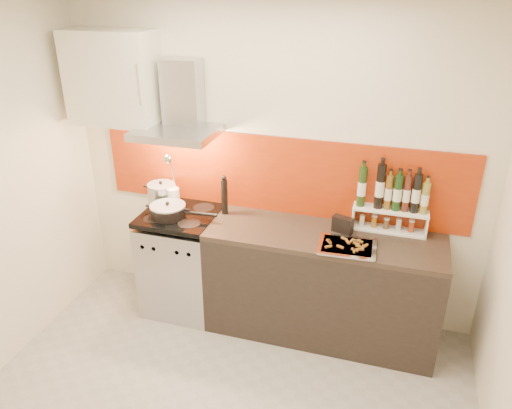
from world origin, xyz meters
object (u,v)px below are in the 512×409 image
(pepper_mill, at_px, (224,195))
(baking_tray, at_px, (347,246))
(counter, at_px, (322,284))
(stock_pot, at_px, (162,193))
(saute_pan, at_px, (169,211))
(range_stove, at_px, (183,262))

(pepper_mill, height_order, baking_tray, pepper_mill)
(counter, bearing_deg, baking_tray, -40.37)
(stock_pot, distance_m, saute_pan, 0.29)
(range_stove, bearing_deg, pepper_mill, 19.84)
(stock_pot, bearing_deg, pepper_mill, -2.05)
(baking_tray, bearing_deg, range_stove, 173.64)
(counter, distance_m, stock_pot, 1.53)
(counter, height_order, pepper_mill, pepper_mill)
(saute_pan, bearing_deg, counter, 3.83)
(counter, bearing_deg, range_stove, -179.77)
(stock_pot, height_order, saute_pan, stock_pot)
(counter, bearing_deg, stock_pot, 174.31)
(baking_tray, bearing_deg, counter, 139.63)
(counter, relative_size, baking_tray, 4.22)
(stock_pot, distance_m, baking_tray, 1.64)
(range_stove, relative_size, saute_pan, 1.64)
(stock_pot, bearing_deg, saute_pan, -52.38)
(range_stove, height_order, baking_tray, baking_tray)
(range_stove, xyz_separation_m, baking_tray, (1.39, -0.15, 0.47))
(range_stove, distance_m, baking_tray, 1.47)
(stock_pot, height_order, baking_tray, stock_pot)
(stock_pot, relative_size, pepper_mill, 0.70)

